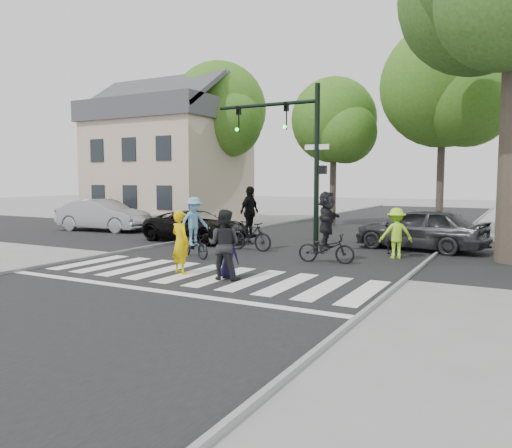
{
  "coord_description": "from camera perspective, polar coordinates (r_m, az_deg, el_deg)",
  "views": [
    {
      "loc": [
        7.77,
        -10.37,
        2.67
      ],
      "look_at": [
        0.5,
        3.0,
        1.3
      ],
      "focal_mm": 35.0,
      "sensor_mm": 36.0,
      "label": 1
    }
  ],
  "objects": [
    {
      "name": "ground",
      "position": [
        13.23,
        -8.19,
        -6.55
      ],
      "size": [
        120.0,
        120.0,
        0.0
      ],
      "primitive_type": "plane",
      "color": "gray",
      "rests_on": "ground"
    },
    {
      "name": "road_stem",
      "position": [
        17.43,
        1.7,
        -3.66
      ],
      "size": [
        10.0,
        70.0,
        0.01
      ],
      "primitive_type": "cube",
      "color": "black",
      "rests_on": "ground"
    },
    {
      "name": "road_cross",
      "position": [
        20.13,
        5.56,
        -2.49
      ],
      "size": [
        70.0,
        10.0,
        0.01
      ],
      "primitive_type": "cube",
      "color": "black",
      "rests_on": "ground"
    },
    {
      "name": "curb_left",
      "position": [
        20.19,
        -11.21,
        -2.42
      ],
      "size": [
        0.1,
        70.0,
        0.1
      ],
      "primitive_type": "cube",
      "color": "gray",
      "rests_on": "ground"
    },
    {
      "name": "curb_right",
      "position": [
        15.83,
        18.29,
        -4.65
      ],
      "size": [
        0.1,
        70.0,
        0.1
      ],
      "primitive_type": "cube",
      "color": "gray",
      "rests_on": "ground"
    },
    {
      "name": "crosswalk",
      "position": [
        13.76,
        -6.53,
        -6.05
      ],
      "size": [
        10.0,
        3.85,
        0.01
      ],
      "color": "silver",
      "rests_on": "ground"
    },
    {
      "name": "traffic_signal",
      "position": [
        18.2,
        4.46,
        9.0
      ],
      "size": [
        4.45,
        0.29,
        6.0
      ],
      "color": "black",
      "rests_on": "ground"
    },
    {
      "name": "bg_tree_0",
      "position": [
        34.21,
        -10.8,
        10.87
      ],
      "size": [
        5.46,
        5.2,
        8.97
      ],
      "color": "brown",
      "rests_on": "ground"
    },
    {
      "name": "bg_tree_1",
      "position": [
        30.92,
        -4.04,
        12.53
      ],
      "size": [
        6.09,
        5.8,
        9.8
      ],
      "color": "brown",
      "rests_on": "ground"
    },
    {
      "name": "bg_tree_2",
      "position": [
        28.79,
        9.22,
        11.27
      ],
      "size": [
        5.04,
        4.8,
        8.4
      ],
      "color": "brown",
      "rests_on": "ground"
    },
    {
      "name": "bg_tree_3",
      "position": [
        26.23,
        21.22,
        14.17
      ],
      "size": [
        6.3,
        6.0,
        10.2
      ],
      "color": "brown",
      "rests_on": "ground"
    },
    {
      "name": "house",
      "position": [
        31.07,
        -9.88,
        7.14
      ],
      "size": [
        8.4,
        8.1,
        8.82
      ],
      "color": "beige",
      "rests_on": "ground"
    },
    {
      "name": "pedestrian_woman",
      "position": [
        14.2,
        -8.64,
        -2.09
      ],
      "size": [
        0.75,
        0.6,
        1.8
      ],
      "primitive_type": "imported",
      "rotation": [
        0.0,
        0.0,
        2.84
      ],
      "color": "#E7BA06",
      "rests_on": "ground"
    },
    {
      "name": "pedestrian_child",
      "position": [
        13.46,
        -3.2,
        -3.81
      ],
      "size": [
        0.66,
        0.55,
        1.15
      ],
      "primitive_type": "imported",
      "rotation": [
        0.0,
        0.0,
        3.53
      ],
      "color": "black",
      "rests_on": "ground"
    },
    {
      "name": "pedestrian_adult",
      "position": [
        13.26,
        -3.69,
        -2.37
      ],
      "size": [
        1.02,
        0.85,
        1.88
      ],
      "primitive_type": "imported",
      "rotation": [
        0.0,
        0.0,
        3.31
      ],
      "color": "black",
      "rests_on": "ground"
    },
    {
      "name": "cyclist_left",
      "position": [
        17.03,
        -7.08,
        -0.88
      ],
      "size": [
        1.72,
        1.21,
        2.07
      ],
      "color": "black",
      "rests_on": "ground"
    },
    {
      "name": "cyclist_mid",
      "position": [
        18.59,
        -0.73,
        -0.04
      ],
      "size": [
        1.87,
        1.15,
        2.42
      ],
      "color": "black",
      "rests_on": "ground"
    },
    {
      "name": "cyclist_right",
      "position": [
        16.01,
        8.06,
        -0.82
      ],
      "size": [
        1.88,
        1.74,
        2.29
      ],
      "color": "black",
      "rests_on": "ground"
    },
    {
      "name": "car_suv",
      "position": [
        21.46,
        -6.83,
        -0.26
      ],
      "size": [
        4.99,
        2.67,
        1.33
      ],
      "primitive_type": "imported",
      "rotation": [
        0.0,
        0.0,
        1.47
      ],
      "color": "black",
      "rests_on": "ground"
    },
    {
      "name": "car_silver",
      "position": [
        26.95,
        -17.09,
        0.97
      ],
      "size": [
        5.12,
        2.21,
        1.64
      ],
      "primitive_type": "imported",
      "rotation": [
        0.0,
        0.0,
        1.67
      ],
      "color": "#A0A0A5",
      "rests_on": "ground"
    },
    {
      "name": "car_grey",
      "position": [
        19.78,
        18.29,
        -0.5
      ],
      "size": [
        5.05,
        2.7,
        1.63
      ],
      "primitive_type": "imported",
      "rotation": [
        0.0,
        0.0,
        -1.74
      ],
      "color": "#313236",
      "rests_on": "ground"
    },
    {
      "name": "bystander_hivis",
      "position": [
        17.4,
        15.71,
        -1.03
      ],
      "size": [
        1.28,
        1.08,
        1.71
      ],
      "primitive_type": "imported",
      "rotation": [
        0.0,
        0.0,
        3.63
      ],
      "color": "#B0FF28",
      "rests_on": "ground"
    },
    {
      "name": "bystander_dark",
      "position": [
        18.29,
        15.29,
        -0.94
      ],
      "size": [
        0.63,
        0.47,
        1.58
      ],
      "primitive_type": "imported",
      "rotation": [
        0.0,
        0.0,
        2.97
      ],
      "color": "black",
      "rests_on": "ground"
    }
  ]
}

